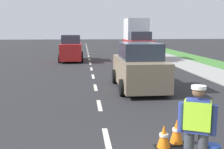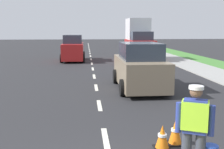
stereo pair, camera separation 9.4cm
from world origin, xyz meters
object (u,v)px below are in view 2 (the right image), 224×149
at_px(car_oncoming_second, 73,49).
at_px(traffic_cone_far, 162,137).
at_px(traffic_cone_near, 175,132).
at_px(delivery_truck, 139,41).
at_px(road_worker, 196,126).
at_px(car_outgoing_ahead, 140,68).

bearing_deg(car_oncoming_second, traffic_cone_far, -81.24).
distance_m(traffic_cone_near, car_oncoming_second, 17.78).
distance_m(traffic_cone_near, delivery_truck, 17.79).
distance_m(traffic_cone_near, traffic_cone_far, 0.43).
xyz_separation_m(road_worker, traffic_cone_far, (-0.26, 1.17, -0.66)).
height_order(road_worker, car_oncoming_second, car_oncoming_second).
relative_size(traffic_cone_far, delivery_truck, 0.12).
bearing_deg(traffic_cone_far, car_outgoing_ahead, 83.63).
bearing_deg(car_outgoing_ahead, car_oncoming_second, 106.72).
bearing_deg(road_worker, traffic_cone_near, 85.63).
distance_m(road_worker, traffic_cone_near, 1.53).
bearing_deg(road_worker, traffic_cone_far, 102.65).
bearing_deg(road_worker, delivery_truck, 82.19).
height_order(road_worker, traffic_cone_near, road_worker).
distance_m(road_worker, car_oncoming_second, 19.12).
bearing_deg(road_worker, car_outgoing_ahead, 86.64).
height_order(traffic_cone_near, traffic_cone_far, traffic_cone_near).
height_order(car_outgoing_ahead, car_oncoming_second, car_oncoming_second).
distance_m(traffic_cone_near, car_outgoing_ahead, 6.11).
height_order(road_worker, traffic_cone_far, road_worker).
bearing_deg(traffic_cone_near, road_worker, -94.37).
bearing_deg(car_outgoing_ahead, traffic_cone_near, -93.13).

